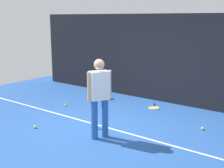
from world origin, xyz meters
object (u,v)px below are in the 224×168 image
backpack (99,91)px  tennis_player (99,94)px  tennis_ball_near_player (35,127)px  tennis_ball_by_fence (66,105)px  water_bottle (94,123)px  tennis_ball_mid_court (203,129)px  tennis_racket (154,108)px

backpack → tennis_player: bearing=146.4°
tennis_ball_near_player → tennis_ball_by_fence: bearing=113.9°
tennis_ball_near_player → backpack: bearing=101.2°
backpack → tennis_ball_near_player: 3.12m
tennis_ball_by_fence → water_bottle: bearing=-25.0°
tennis_ball_by_fence → backpack: bearing=83.9°
tennis_ball_by_fence → water_bottle: 2.03m
tennis_ball_near_player → tennis_ball_mid_court: 3.88m
water_bottle → tennis_ball_mid_court: bearing=34.8°
tennis_player → tennis_racket: size_ratio=2.72×
tennis_player → tennis_racket: tennis_player is taller
tennis_racket → tennis_ball_by_fence: bearing=-84.5°
backpack → water_bottle: backpack is taller
tennis_player → tennis_ball_by_fence: bearing=90.8°
tennis_ball_by_fence → tennis_ball_mid_court: bearing=8.4°
tennis_ball_mid_court → tennis_ball_by_fence: bearing=-171.6°
tennis_ball_near_player → water_bottle: water_bottle is taller
tennis_player → tennis_ball_mid_court: bearing=-13.1°
tennis_player → backpack: 3.44m
backpack → tennis_ball_near_player: bearing=117.4°
tennis_racket → tennis_ball_by_fence: size_ratio=9.47×
backpack → tennis_ball_near_player: (0.61, -3.05, -0.18)m
tennis_ball_near_player → water_bottle: 1.38m
tennis_player → tennis_racket: (-0.17, 2.61, -0.95)m
tennis_racket → tennis_ball_by_fence: (-2.14, -1.40, 0.02)m
tennis_racket → tennis_ball_near_player: tennis_ball_near_player is taller
tennis_ball_by_fence → tennis_ball_mid_court: size_ratio=1.00×
backpack → tennis_ball_near_player: backpack is taller
tennis_ball_mid_court → backpack: bearing=168.2°
tennis_racket → tennis_ball_near_player: size_ratio=9.47×
tennis_racket → tennis_player: bearing=-24.0°
backpack → water_bottle: size_ratio=1.68×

